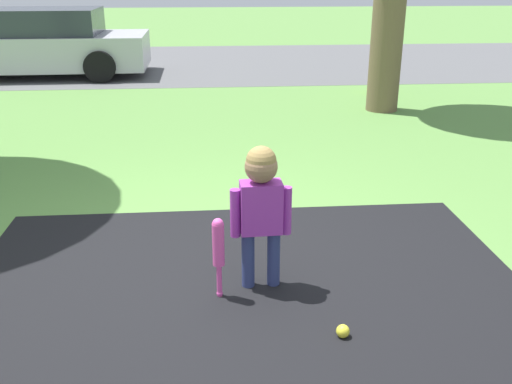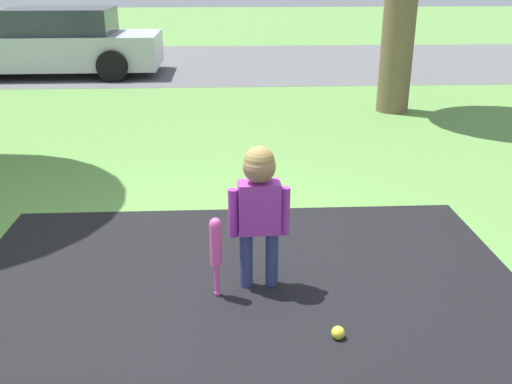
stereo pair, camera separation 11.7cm
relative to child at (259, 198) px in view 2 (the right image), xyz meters
The scene contains 7 objects.
ground_plane 0.89m from the child, 147.26° to the left, with size 60.00×60.00×0.00m, color #5B8C42.
street_strip 10.09m from the child, 92.93° to the left, with size 40.00×6.00×0.01m.
child is the anchor object (origin of this frame).
baseball_bat 0.42m from the child, 156.91° to the right, with size 0.08×0.08×0.57m.
sports_ball 0.98m from the child, 55.92° to the right, with size 0.08×0.08×0.08m.
fire_hydrant 6.84m from the child, 67.76° to the left, with size 0.31×0.28×0.68m.
parked_car 9.34m from the child, 113.13° to the left, with size 4.34×1.99×1.31m.
Camera 2 is at (0.31, -3.76, 2.04)m, focal length 40.00 mm.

